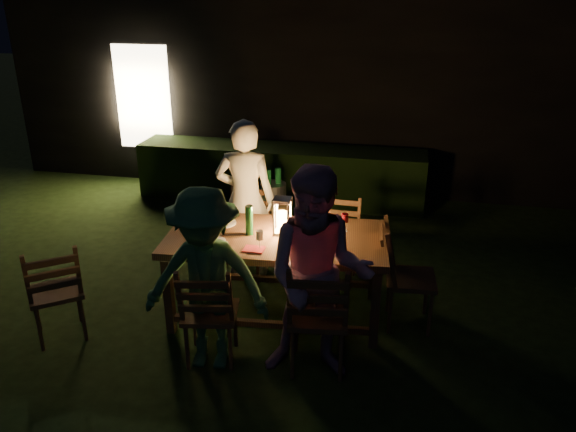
% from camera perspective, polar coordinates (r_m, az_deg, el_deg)
% --- Properties ---
extents(garden_envelope, '(40.00, 40.00, 3.20)m').
position_cam_1_polar(garden_envelope, '(10.29, 5.00, 14.50)').
color(garden_envelope, black).
rests_on(garden_envelope, ground).
extents(dining_table, '(2.10, 1.18, 0.84)m').
position_cam_1_polar(dining_table, '(5.21, -1.20, -2.85)').
color(dining_table, '#542F1C').
rests_on(dining_table, ground).
extents(chair_near_left, '(0.52, 0.55, 0.99)m').
position_cam_1_polar(chair_near_left, '(4.86, -7.83, -11.32)').
color(chair_near_left, '#542F1C').
rests_on(chair_near_left, ground).
extents(chair_near_right, '(0.54, 0.57, 1.07)m').
position_cam_1_polar(chair_near_right, '(4.71, 3.02, -11.92)').
color(chair_near_right, '#542F1C').
rests_on(chair_near_right, ground).
extents(chair_far_left, '(0.45, 0.48, 1.00)m').
position_cam_1_polar(chair_far_left, '(6.16, -4.27, -3.42)').
color(chair_far_left, '#542F1C').
rests_on(chair_far_left, ground).
extents(chair_far_right, '(0.42, 0.45, 0.92)m').
position_cam_1_polar(chair_far_right, '(6.06, 5.07, -4.13)').
color(chair_far_right, '#542F1C').
rests_on(chair_far_right, ground).
extents(chair_end, '(0.54, 0.50, 1.04)m').
position_cam_1_polar(chair_end, '(5.39, 11.99, -7.74)').
color(chair_end, '#542F1C').
rests_on(chair_end, ground).
extents(chair_spare, '(0.65, 0.65, 1.00)m').
position_cam_1_polar(chair_spare, '(5.49, -22.29, -8.63)').
color(chair_spare, '#542F1C').
rests_on(chair_spare, ground).
extents(person_house_side, '(0.67, 0.47, 1.74)m').
position_cam_1_polar(person_house_side, '(5.98, -4.35, 1.68)').
color(person_house_side, white).
rests_on(person_house_side, ground).
extents(person_opp_right, '(0.92, 0.75, 1.78)m').
position_cam_1_polar(person_opp_right, '(4.38, 3.11, -6.16)').
color(person_opp_right, '#B87F9B').
rests_on(person_opp_right, ground).
extents(person_opp_left, '(1.07, 0.67, 1.58)m').
position_cam_1_polar(person_opp_left, '(4.57, -8.33, -6.53)').
color(person_opp_left, '#376F3E').
rests_on(person_opp_left, ground).
extents(lantern, '(0.16, 0.16, 0.35)m').
position_cam_1_polar(lantern, '(5.15, -0.59, -0.21)').
color(lantern, white).
rests_on(lantern, dining_table).
extents(plate_far_left, '(0.25, 0.25, 0.01)m').
position_cam_1_polar(plate_far_left, '(5.47, -6.59, -0.68)').
color(plate_far_left, white).
rests_on(plate_far_left, dining_table).
extents(plate_near_left, '(0.25, 0.25, 0.01)m').
position_cam_1_polar(plate_near_left, '(5.08, -7.72, -2.61)').
color(plate_near_left, white).
rests_on(plate_near_left, dining_table).
extents(plate_far_right, '(0.25, 0.25, 0.01)m').
position_cam_1_polar(plate_far_right, '(5.33, 3.93, -1.21)').
color(plate_far_right, white).
rests_on(plate_far_right, dining_table).
extents(plate_near_right, '(0.25, 0.25, 0.01)m').
position_cam_1_polar(plate_near_right, '(4.93, 3.62, -3.25)').
color(plate_near_right, white).
rests_on(plate_near_right, dining_table).
extents(wineglass_a, '(0.06, 0.06, 0.18)m').
position_cam_1_polar(wineglass_a, '(5.44, -3.92, 0.21)').
color(wineglass_a, '#59070F').
rests_on(wineglass_a, dining_table).
extents(wineglass_b, '(0.06, 0.06, 0.18)m').
position_cam_1_polar(wineglass_b, '(5.18, -9.32, -1.23)').
color(wineglass_b, '#59070F').
rests_on(wineglass_b, dining_table).
extents(wineglass_c, '(0.06, 0.06, 0.18)m').
position_cam_1_polar(wineglass_c, '(4.85, 1.82, -2.60)').
color(wineglass_c, '#59070F').
rests_on(wineglass_c, dining_table).
extents(wineglass_d, '(0.06, 0.06, 0.18)m').
position_cam_1_polar(wineglass_d, '(5.26, 5.78, -0.67)').
color(wineglass_d, '#59070F').
rests_on(wineglass_d, dining_table).
extents(wineglass_e, '(0.06, 0.06, 0.18)m').
position_cam_1_polar(wineglass_e, '(4.88, -2.88, -2.45)').
color(wineglass_e, silver).
rests_on(wineglass_e, dining_table).
extents(bottle_table, '(0.07, 0.07, 0.28)m').
position_cam_1_polar(bottle_table, '(5.16, -3.97, -0.45)').
color(bottle_table, '#0F471E').
rests_on(bottle_table, dining_table).
extents(napkin_left, '(0.18, 0.14, 0.01)m').
position_cam_1_polar(napkin_left, '(4.91, -3.48, -3.39)').
color(napkin_left, red).
rests_on(napkin_left, dining_table).
extents(napkin_right, '(0.18, 0.14, 0.01)m').
position_cam_1_polar(napkin_right, '(4.85, 4.73, -3.73)').
color(napkin_right, red).
rests_on(napkin_right, dining_table).
extents(phone, '(0.14, 0.07, 0.01)m').
position_cam_1_polar(phone, '(5.03, -8.72, -2.99)').
color(phone, black).
rests_on(phone, dining_table).
extents(side_table, '(0.47, 0.47, 0.63)m').
position_cam_1_polar(side_table, '(6.63, -1.48, 0.92)').
color(side_table, olive).
rests_on(side_table, ground).
extents(ice_bucket, '(0.30, 0.30, 0.22)m').
position_cam_1_polar(ice_bucket, '(6.56, -1.50, 2.41)').
color(ice_bucket, '#A5A8AD').
rests_on(ice_bucket, side_table).
extents(bottle_bucket_a, '(0.07, 0.07, 0.32)m').
position_cam_1_polar(bottle_bucket_a, '(6.52, -2.01, 2.74)').
color(bottle_bucket_a, '#0F471E').
rests_on(bottle_bucket_a, side_table).
extents(bottle_bucket_b, '(0.07, 0.07, 0.32)m').
position_cam_1_polar(bottle_bucket_b, '(6.57, -1.00, 2.91)').
color(bottle_bucket_b, '#0F471E').
rests_on(bottle_bucket_b, side_table).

